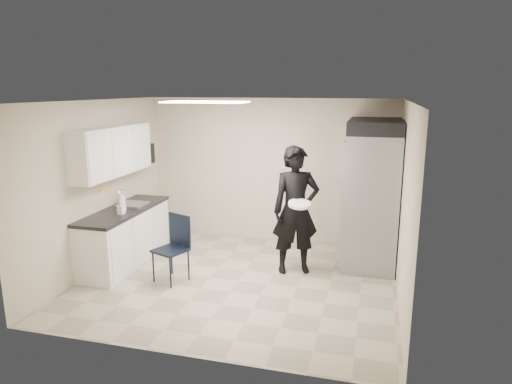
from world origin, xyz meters
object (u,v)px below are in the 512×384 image
(man_tuxedo, at_px, (296,210))
(lower_counter, at_px, (125,238))
(folding_chair, at_px, (170,250))
(commercial_fridge, at_px, (371,199))

(man_tuxedo, bearing_deg, lower_counter, 165.99)
(lower_counter, xyz_separation_m, folding_chair, (1.00, -0.45, 0.04))
(lower_counter, relative_size, commercial_fridge, 0.90)
(lower_counter, height_order, man_tuxedo, man_tuxedo)
(lower_counter, height_order, folding_chair, folding_chair)
(lower_counter, xyz_separation_m, man_tuxedo, (2.69, 0.37, 0.54))
(lower_counter, bearing_deg, folding_chair, -24.35)
(commercial_fridge, xyz_separation_m, man_tuxedo, (-1.09, -0.70, -0.08))
(commercial_fridge, bearing_deg, folding_chair, -151.19)
(folding_chair, xyz_separation_m, man_tuxedo, (1.69, 0.83, 0.50))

